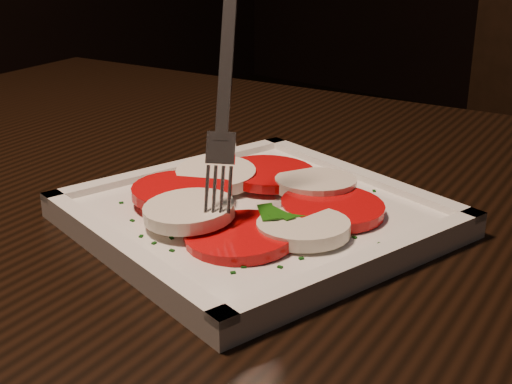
% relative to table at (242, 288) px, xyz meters
% --- Properties ---
extents(table, '(1.29, 0.95, 0.75)m').
position_rel_table_xyz_m(table, '(0.00, 0.00, 0.00)').
color(table, black).
rests_on(table, ground).
extents(plate, '(0.31, 0.31, 0.01)m').
position_rel_table_xyz_m(plate, '(0.06, -0.05, 0.11)').
color(plate, white).
rests_on(plate, table).
extents(caprese_salad, '(0.21, 0.20, 0.02)m').
position_rel_table_xyz_m(caprese_salad, '(0.06, -0.05, 0.12)').
color(caprese_salad, red).
rests_on(caprese_salad, plate).
extents(fork, '(0.07, 0.09, 0.18)m').
position_rel_table_xyz_m(fork, '(0.04, -0.07, 0.22)').
color(fork, white).
rests_on(fork, caprese_salad).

